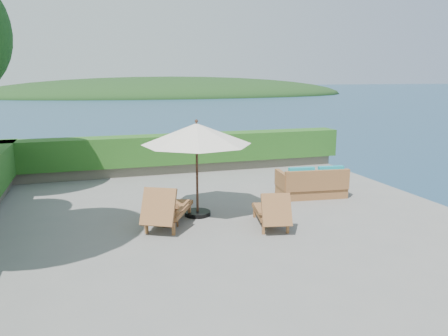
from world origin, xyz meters
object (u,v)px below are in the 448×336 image
object	(u,v)px
patio_umbrella	(197,135)
lounge_right	(272,211)
side_table	(170,210)
wicker_loveseat	(312,184)
lounge_left	(167,209)

from	to	relation	value
patio_umbrella	lounge_right	distance (m)	2.53
lounge_right	patio_umbrella	bearing A→B (deg)	147.92
side_table	wicker_loveseat	size ratio (longest dim) A/B	0.23
patio_umbrella	lounge_left	bearing A→B (deg)	-144.84
patio_umbrella	lounge_right	world-z (taller)	patio_umbrella
lounge_left	lounge_right	bearing A→B (deg)	9.97
side_table	wicker_loveseat	bearing A→B (deg)	15.53
patio_umbrella	lounge_left	size ratio (longest dim) A/B	1.63
side_table	patio_umbrella	bearing A→B (deg)	32.90
lounge_right	wicker_loveseat	size ratio (longest dim) A/B	0.83
lounge_left	lounge_right	xyz separation A→B (m)	(2.27, -0.73, -0.05)
lounge_left	wicker_loveseat	world-z (taller)	lounge_left
wicker_loveseat	side_table	bearing A→B (deg)	-158.03
lounge_left	patio_umbrella	bearing A→B (deg)	62.92
lounge_left	side_table	bearing A→B (deg)	77.71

